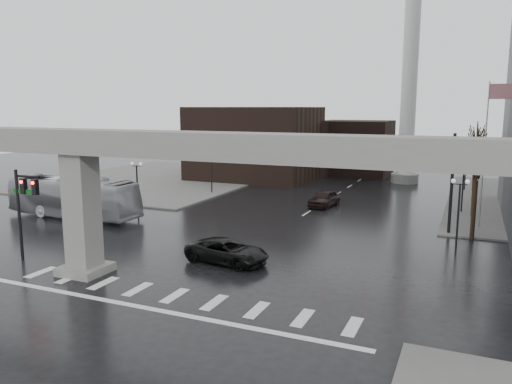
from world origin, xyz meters
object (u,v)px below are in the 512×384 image
at_px(signal_mast_arm, 402,159).
at_px(pickup_truck, 227,251).
at_px(city_bus, 73,197).
at_px(far_car, 324,198).

height_order(signal_mast_arm, pickup_truck, signal_mast_arm).
relative_size(pickup_truck, city_bus, 0.41).
bearing_deg(pickup_truck, city_bus, 77.78).
bearing_deg(city_bus, far_car, -52.58).
xyz_separation_m(city_bus, far_car, (19.65, 14.10, -1.04)).
distance_m(pickup_truck, city_bus, 20.13).
height_order(signal_mast_arm, city_bus, signal_mast_arm).
relative_size(pickup_truck, far_car, 1.14).
height_order(city_bus, far_car, city_bus).
bearing_deg(signal_mast_arm, city_bus, -165.98).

